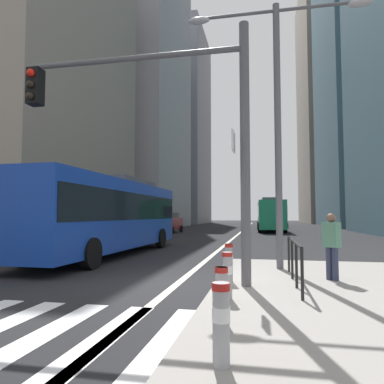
% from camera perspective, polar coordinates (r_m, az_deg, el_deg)
% --- Properties ---
extents(ground_plane, '(160.00, 160.00, 0.00)m').
position_cam_1_polar(ground_plane, '(28.86, 7.14, -7.10)').
color(ground_plane, black).
extents(crosswalk_stripes, '(5.85, 3.20, 0.01)m').
position_cam_1_polar(crosswalk_stripes, '(5.91, -22.34, -20.31)').
color(crosswalk_stripes, silver).
rests_on(crosswalk_stripes, ground).
extents(lane_centre_line, '(0.20, 80.00, 0.01)m').
position_cam_1_polar(lane_centre_line, '(38.83, 8.21, -6.20)').
color(lane_centre_line, beige).
rests_on(lane_centre_line, ground).
extents(office_tower_left_near, '(11.01, 17.02, 28.63)m').
position_cam_1_polar(office_tower_left_near, '(33.33, -24.06, 18.82)').
color(office_tower_left_near, gray).
rests_on(office_tower_left_near, ground).
extents(office_tower_left_mid, '(13.46, 18.20, 41.41)m').
position_cam_1_polar(office_tower_left_mid, '(53.84, -9.58, 16.99)').
color(office_tower_left_mid, '#9E9EA3').
rests_on(office_tower_left_mid, ground).
extents(office_tower_left_far, '(13.50, 17.56, 39.84)m').
position_cam_1_polar(office_tower_left_far, '(75.32, -3.03, 10.28)').
color(office_tower_left_far, gray).
rests_on(office_tower_left_far, ground).
extents(office_tower_right_mid, '(11.22, 19.88, 46.57)m').
position_cam_1_polar(office_tower_right_mid, '(61.34, 25.75, 17.25)').
color(office_tower_right_mid, slate).
rests_on(office_tower_right_mid, ground).
extents(office_tower_right_far, '(12.04, 22.66, 52.18)m').
position_cam_1_polar(office_tower_right_far, '(84.58, 21.50, 13.30)').
color(office_tower_right_far, gray).
rests_on(office_tower_right_far, ground).
extents(city_bus_blue_oncoming, '(2.85, 11.53, 3.40)m').
position_cam_1_polar(city_bus_blue_oncoming, '(15.47, -13.37, -3.18)').
color(city_bus_blue_oncoming, '#14389E').
rests_on(city_bus_blue_oncoming, ground).
extents(sedan_white_oncoming, '(2.13, 4.34, 1.94)m').
position_cam_1_polar(sedan_white_oncoming, '(16.14, -25.36, -5.95)').
color(sedan_white_oncoming, silver).
rests_on(sedan_white_oncoming, ground).
extents(city_bus_red_receding, '(2.88, 11.13, 3.40)m').
position_cam_1_polar(city_bus_red_receding, '(38.10, 12.57, -3.45)').
color(city_bus_red_receding, '#198456').
rests_on(city_bus_red_receding, ground).
extents(car_oncoming_mid, '(2.17, 4.64, 1.94)m').
position_cam_1_polar(car_oncoming_mid, '(33.75, -3.94, -4.94)').
color(car_oncoming_mid, maroon).
rests_on(car_oncoming_mid, ground).
extents(car_receding_near, '(2.14, 4.25, 1.94)m').
position_cam_1_polar(car_receding_near, '(49.65, 13.94, -4.44)').
color(car_receding_near, black).
rests_on(car_receding_near, ground).
extents(car_receding_far, '(2.21, 4.63, 1.94)m').
position_cam_1_polar(car_receding_far, '(58.13, 13.24, -4.33)').
color(car_receding_far, silver).
rests_on(car_receding_far, ground).
extents(car_oncoming_far, '(2.09, 4.55, 1.94)m').
position_cam_1_polar(car_oncoming_far, '(32.55, -5.82, -4.97)').
color(car_oncoming_far, '#B2A899').
rests_on(car_oncoming_far, ground).
extents(traffic_signal_gantry, '(5.64, 0.65, 6.00)m').
position_cam_1_polar(traffic_signal_gantry, '(8.57, -4.27, 12.33)').
color(traffic_signal_gantry, '#515156').
rests_on(traffic_signal_gantry, median_island).
extents(street_lamp_post, '(5.50, 0.32, 8.00)m').
position_cam_1_polar(street_lamp_post, '(11.26, 13.65, 14.84)').
color(street_lamp_post, '#56565B').
rests_on(street_lamp_post, median_island).
extents(bollard_front, '(0.20, 0.20, 0.86)m').
position_cam_1_polar(bollard_front, '(3.91, 4.74, -19.89)').
color(bollard_front, '#99999E').
rests_on(bollard_front, median_island).
extents(bollard_left, '(0.20, 0.20, 0.80)m').
position_cam_1_polar(bollard_left, '(5.35, 4.81, -15.78)').
color(bollard_left, '#99999E').
rests_on(bollard_left, median_island).
extents(bollard_right, '(0.20, 0.20, 0.87)m').
position_cam_1_polar(bollard_right, '(6.78, 5.75, -12.90)').
color(bollard_right, '#99999E').
rests_on(bollard_right, median_island).
extents(bollard_back, '(0.20, 0.20, 0.89)m').
position_cam_1_polar(bollard_back, '(8.44, 6.01, -11.01)').
color(bollard_back, '#99999E').
rests_on(bollard_back, median_island).
extents(pedestrian_railing, '(0.06, 3.38, 0.98)m').
position_cam_1_polar(pedestrian_railing, '(8.57, 16.18, -9.41)').
color(pedestrian_railing, black).
rests_on(pedestrian_railing, median_island).
extents(pedestrian_waiting, '(0.44, 0.43, 1.60)m').
position_cam_1_polar(pedestrian_waiting, '(9.25, 21.68, -7.70)').
color(pedestrian_waiting, '#2D334C').
rests_on(pedestrian_waiting, median_island).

